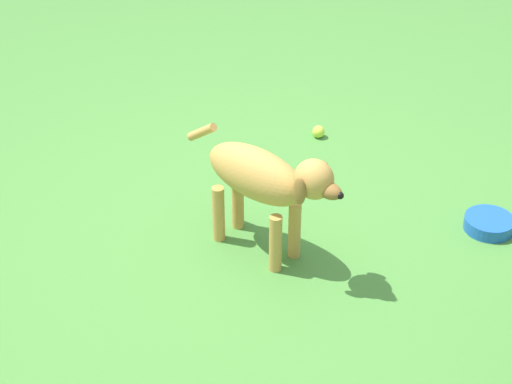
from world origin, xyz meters
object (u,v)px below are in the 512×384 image
at_px(dog, 265,180).
at_px(tennis_ball_1, 318,132).
at_px(water_bowl, 489,224).
at_px(tennis_ball_0, 224,158).

bearing_deg(dog, tennis_ball_1, 114.73).
distance_m(dog, tennis_ball_1, 1.09).
xyz_separation_m(dog, water_bowl, (0.05, -1.01, -0.34)).
bearing_deg(water_bowl, tennis_ball_0, 58.88).
bearing_deg(tennis_ball_0, water_bowl, -121.12).
xyz_separation_m(dog, tennis_ball_1, (0.96, -0.40, -0.33)).
relative_size(tennis_ball_0, water_bowl, 0.30).
distance_m(tennis_ball_1, water_bowl, 1.09).
distance_m(dog, tennis_ball_0, 0.82).
bearing_deg(water_bowl, dog, 93.10).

